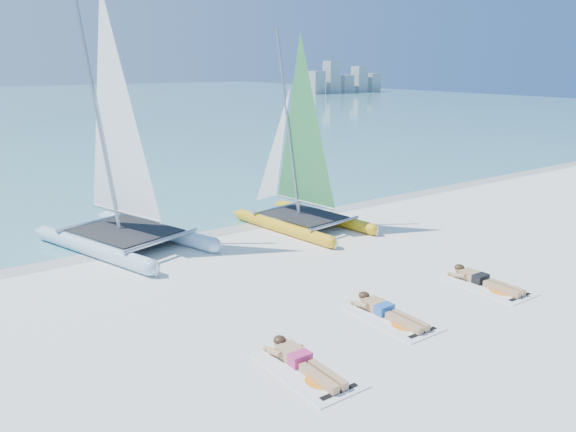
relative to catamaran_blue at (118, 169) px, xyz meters
The scene contains 11 objects.
ground 6.73m from the catamaran_blue, 60.78° to the right, with size 140.00×140.00×0.00m, color silver.
wet_sand_strip 3.76m from the catamaran_blue, ahead, with size 140.00×1.40×0.01m, color beige.
distant_skyline 80.08m from the catamaran_blue, 44.79° to the left, with size 14.00×2.00×5.00m.
catamaran_blue is the anchor object (origin of this frame).
catamaran_yellow 5.05m from the catamaran_blue, 11.40° to the right, with size 2.62×4.75×5.91m.
towel_a 8.26m from the catamaran_blue, 88.88° to the right, with size 1.00×1.85×0.02m, color white.
sunbather_a 8.04m from the catamaran_blue, 88.85° to the right, with size 0.37×1.73×0.26m.
towel_b 8.14m from the catamaran_blue, 70.45° to the right, with size 1.00×1.85×0.02m, color white.
sunbather_b 7.94m from the catamaran_blue, 69.97° to the right, with size 0.37×1.73×0.26m.
towel_c 9.56m from the catamaran_blue, 53.61° to the right, with size 1.00×1.85×0.02m, color white.
sunbather_c 9.39m from the catamaran_blue, 52.90° to the right, with size 0.37×1.73×0.26m.
Camera 1 is at (-7.88, -8.72, 4.77)m, focal length 35.00 mm.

